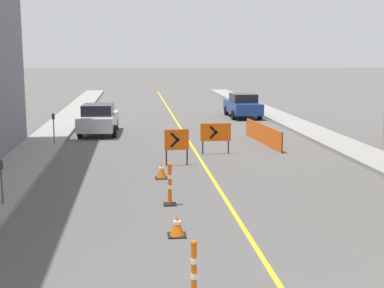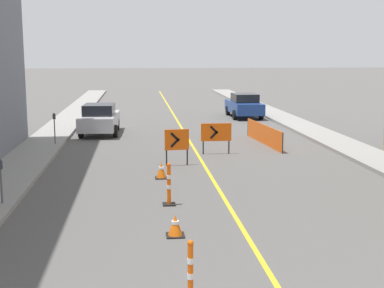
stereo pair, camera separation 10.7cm
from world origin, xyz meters
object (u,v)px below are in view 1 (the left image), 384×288
at_px(traffic_cone_third, 161,170).
at_px(delineator_post_front, 194,276).
at_px(arrow_barricade_primary, 177,141).
at_px(delineator_post_rear, 170,187).
at_px(parking_meter_near_curb, 53,122).
at_px(traffic_cone_second, 177,226).
at_px(arrow_barricade_secondary, 216,133).
at_px(parking_meter_far_curb, 1,172).
at_px(parked_car_curb_mid, 243,105).
at_px(parked_car_curb_near, 98,119).

relative_size(traffic_cone_third, delineator_post_front, 0.49).
bearing_deg(arrow_barricade_primary, delineator_post_rear, -102.19).
relative_size(traffic_cone_third, parking_meter_near_curb, 0.40).
bearing_deg(parking_meter_near_curb, delineator_post_rear, -65.14).
distance_m(arrow_barricade_primary, parking_meter_near_curb, 6.95).
height_order(traffic_cone_second, arrow_barricade_secondary, arrow_barricade_secondary).
height_order(delineator_post_front, parking_meter_far_curb, parking_meter_far_curb).
relative_size(delineator_post_front, parked_car_curb_mid, 0.26).
bearing_deg(arrow_barricade_secondary, delineator_post_rear, -107.84).
height_order(traffic_cone_third, parking_meter_near_curb, parking_meter_near_curb).
distance_m(parked_car_curb_mid, parking_meter_near_curb, 14.94).
xyz_separation_m(parked_car_curb_near, parked_car_curb_mid, (9.05, 6.47, 0.00)).
height_order(arrow_barricade_primary, parking_meter_far_curb, parking_meter_far_curb).
xyz_separation_m(traffic_cone_third, parked_car_curb_mid, (6.28, 16.97, 0.53)).
bearing_deg(parking_meter_far_curb, arrow_barricade_secondary, 46.27).
distance_m(delineator_post_rear, parked_car_curb_near, 14.06).
height_order(arrow_barricade_primary, arrow_barricade_secondary, arrow_barricade_primary).
relative_size(traffic_cone_second, delineator_post_rear, 0.43).
relative_size(delineator_post_rear, arrow_barricade_primary, 0.87).
xyz_separation_m(traffic_cone_third, parking_meter_far_curb, (-4.53, -3.14, 0.76)).
bearing_deg(parked_car_curb_near, traffic_cone_second, -77.45).
height_order(parked_car_curb_near, parking_meter_far_curb, parked_car_curb_near).
relative_size(traffic_cone_second, traffic_cone_third, 0.93).
height_order(delineator_post_rear, parking_meter_near_curb, parking_meter_near_curb).
bearing_deg(traffic_cone_third, delineator_post_front, -89.56).
bearing_deg(delineator_post_front, parking_meter_far_curb, 126.70).
xyz_separation_m(arrow_barricade_primary, parking_meter_far_curb, (-5.22, -5.20, 0.09)).
xyz_separation_m(arrow_barricade_primary, parked_car_curb_mid, (5.59, 14.90, -0.14)).
distance_m(traffic_cone_second, arrow_barricade_secondary, 10.42).
distance_m(traffic_cone_third, parked_car_curb_near, 10.87).
bearing_deg(delineator_post_rear, delineator_post_front, -89.96).
bearing_deg(parked_car_curb_near, arrow_barricade_secondary, -47.11).
height_order(traffic_cone_second, parking_meter_far_curb, parking_meter_far_curb).
relative_size(parked_car_curb_near, parking_meter_far_curb, 3.54).
relative_size(parked_car_curb_near, parked_car_curb_mid, 1.01).
bearing_deg(parking_meter_far_curb, parked_car_curb_near, 82.66).
bearing_deg(delineator_post_front, parking_meter_near_curb, 106.08).
distance_m(traffic_cone_second, parking_meter_far_curb, 5.40).
xyz_separation_m(traffic_cone_second, delineator_post_front, (0.01, -3.43, 0.23)).
bearing_deg(arrow_barricade_secondary, delineator_post_front, -99.99).
relative_size(arrow_barricade_primary, parked_car_curb_near, 0.32).
bearing_deg(delineator_post_front, arrow_barricade_primary, 86.90).
height_order(delineator_post_front, parking_meter_near_curb, parking_meter_near_curb).
distance_m(delineator_post_front, arrow_barricade_secondary, 13.76).
bearing_deg(arrow_barricade_primary, parking_meter_near_curb, 133.13).
xyz_separation_m(arrow_barricade_primary, parked_car_curb_near, (-3.46, 8.43, -0.14)).
height_order(delineator_post_rear, parked_car_curb_mid, parked_car_curb_mid).
height_order(parked_car_curb_near, parking_meter_near_curb, parked_car_curb_near).
height_order(parked_car_curb_near, parked_car_curb_mid, same).
xyz_separation_m(arrow_barricade_secondary, parked_car_curb_near, (-5.29, 6.27, -0.10)).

